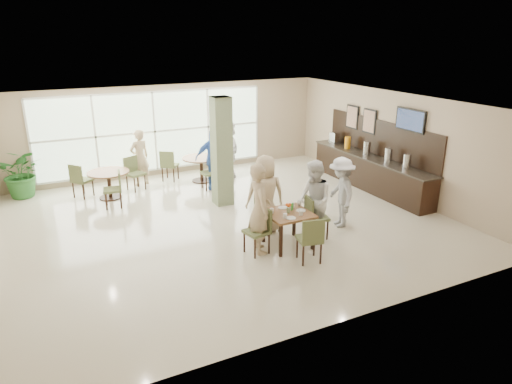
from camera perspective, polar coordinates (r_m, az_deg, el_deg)
name	(u,v)px	position (r m, az deg, el deg)	size (l,w,h in m)	color
ground	(227,222)	(10.97, -3.71, -3.71)	(10.00, 10.00, 0.00)	beige
room_shell	(225,153)	(10.43, -3.91, 4.93)	(10.00, 10.00, 10.00)	white
window_bank	(155,132)	(14.50, -12.54, 7.39)	(7.00, 0.04, 7.00)	silver
column	(222,152)	(11.72, -4.31, 5.02)	(0.45, 0.45, 2.80)	#5A6748
main_table	(288,217)	(9.54, 4.04, -3.13)	(0.91, 0.91, 0.75)	brown
round_table_left	(109,178)	(12.95, -17.95, 1.71)	(1.11, 1.11, 0.75)	brown
round_table_right	(201,163)	(13.85, -6.86, 3.68)	(1.15, 1.15, 0.75)	brown
chairs_main_table	(288,224)	(9.62, 3.97, -4.06)	(2.05, 2.14, 0.95)	#576437
chairs_table_left	(110,181)	(12.99, -17.74, 1.32)	(2.05, 1.75, 0.95)	#576437
chairs_table_right	(200,166)	(13.91, -7.00, 3.28)	(2.24, 1.83, 0.95)	#576437
tabletop_clutter	(289,210)	(9.47, 4.17, -2.26)	(0.74, 0.78, 0.21)	white
buffet_counter	(370,170)	(13.55, 14.06, 2.74)	(0.64, 4.70, 1.95)	black
wall_tv	(410,120)	(12.55, 18.74, 8.52)	(0.06, 1.00, 0.58)	black
framed_art_a	(369,121)	(13.77, 13.99, 8.57)	(0.05, 0.55, 0.70)	black
framed_art_b	(352,117)	(14.39, 11.95, 9.17)	(0.05, 0.55, 0.70)	black
potted_plant	(22,173)	(13.91, -27.21, 2.13)	(1.23, 1.23, 1.37)	#2A6829
teen_left	(260,208)	(9.18, 0.46, -2.07)	(0.68, 0.45, 1.88)	tan
teen_far	(265,195)	(10.11, 1.16, -0.32)	(0.87, 0.47, 1.78)	tan
teen_right	(314,201)	(9.86, 7.23, -1.07)	(0.85, 0.66, 1.75)	white
teen_standing	(341,192)	(10.63, 10.57, -0.05)	(1.06, 0.61, 1.64)	#A5A4A7
adult_a	(213,159)	(13.09, -5.35, 4.16)	(1.03, 0.59, 1.76)	#406CC2
adult_b	(227,148)	(14.17, -3.60, 5.45)	(1.66, 0.72, 1.80)	white
adult_standing	(140,158)	(13.78, -14.33, 4.19)	(0.61, 0.40, 1.66)	tan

